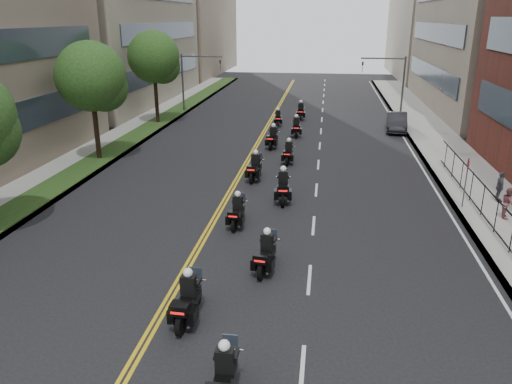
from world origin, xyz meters
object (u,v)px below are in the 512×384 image
at_px(motorcycle_5, 283,188).
at_px(motorcycle_10, 278,119).
at_px(motorcycle_3, 266,254).
at_px(motorcycle_11, 301,112).
at_px(motorcycle_2, 188,301).
at_px(motorcycle_9, 296,128).
at_px(motorcycle_8, 273,138).
at_px(pedestrian_c, 500,187).
at_px(motorcycle_7, 288,153).
at_px(parked_sedan, 397,122).
at_px(motorcycle_1, 224,380).
at_px(pedestrian_b, 508,203).
at_px(motorcycle_4, 237,213).
at_px(motorcycle_6, 255,168).

bearing_deg(motorcycle_5, motorcycle_10, 91.71).
bearing_deg(motorcycle_3, motorcycle_11, 98.22).
relative_size(motorcycle_2, motorcycle_9, 1.00).
height_order(motorcycle_8, pedestrian_c, motorcycle_8).
bearing_deg(motorcycle_7, parked_sedan, 55.18).
xyz_separation_m(motorcycle_3, parked_sedan, (7.85, 25.55, 0.08)).
distance_m(motorcycle_1, parked_sedan, 33.43).
height_order(motorcycle_8, motorcycle_10, motorcycle_8).
bearing_deg(motorcycle_7, motorcycle_10, 100.92).
bearing_deg(pedestrian_b, motorcycle_11, 36.74).
xyz_separation_m(motorcycle_11, parked_sedan, (8.16, -3.72, 0.04)).
distance_m(pedestrian_b, pedestrian_c, 2.23).
xyz_separation_m(motorcycle_2, motorcycle_7, (1.71, 18.25, -0.05)).
distance_m(parked_sedan, pedestrian_c, 17.20).
height_order(motorcycle_4, pedestrian_b, motorcycle_4).
bearing_deg(motorcycle_8, motorcycle_7, -63.84).
height_order(motorcycle_7, motorcycle_8, motorcycle_8).
relative_size(motorcycle_1, motorcycle_9, 0.97).
bearing_deg(motorcycle_11, motorcycle_8, -100.23).
bearing_deg(motorcycle_5, pedestrian_c, 1.20).
distance_m(motorcycle_6, motorcycle_7, 4.15).
xyz_separation_m(motorcycle_3, motorcycle_9, (-0.29, 22.35, 0.03)).
height_order(pedestrian_b, pedestrian_c, pedestrian_c).
xyz_separation_m(motorcycle_2, pedestrian_b, (12.55, 9.99, 0.18)).
relative_size(motorcycle_2, motorcycle_7, 1.07).
bearing_deg(motorcycle_11, parked_sedan, -27.25).
height_order(motorcycle_3, motorcycle_7, motorcycle_3).
bearing_deg(pedestrian_b, motorcycle_3, 132.62).
xyz_separation_m(parked_sedan, pedestrian_c, (2.98, -16.94, 0.18)).
bearing_deg(motorcycle_6, motorcycle_3, -74.16).
relative_size(motorcycle_9, pedestrian_c, 1.53).
bearing_deg(motorcycle_10, motorcycle_3, -92.38).
height_order(motorcycle_3, pedestrian_c, pedestrian_c).
bearing_deg(pedestrian_b, motorcycle_7, 64.05).
height_order(motorcycle_10, pedestrian_c, pedestrian_c).
height_order(motorcycle_2, motorcycle_6, motorcycle_6).
distance_m(motorcycle_5, motorcycle_6, 3.87).
distance_m(motorcycle_8, pedestrian_b, 17.20).
relative_size(motorcycle_5, pedestrian_b, 1.74).
relative_size(motorcycle_8, motorcycle_9, 1.01).
distance_m(motorcycle_6, motorcycle_11, 18.49).
xyz_separation_m(parked_sedan, pedestrian_b, (2.69, -19.15, 0.13)).
distance_m(motorcycle_1, motorcycle_3, 6.90).
height_order(parked_sedan, pedestrian_b, pedestrian_b).
xyz_separation_m(motorcycle_11, pedestrian_c, (11.15, -20.66, 0.22)).
relative_size(motorcycle_6, motorcycle_11, 0.99).
bearing_deg(motorcycle_4, motorcycle_1, -79.51).
relative_size(motorcycle_10, motorcycle_11, 0.87).
distance_m(motorcycle_8, parked_sedan, 11.92).
relative_size(motorcycle_4, motorcycle_11, 0.92).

